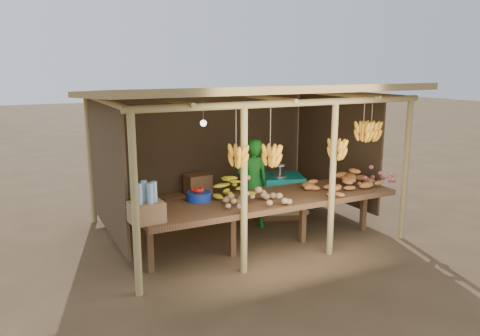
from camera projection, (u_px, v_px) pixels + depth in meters
name	position (u px, v px, depth m)	size (l,w,h in m)	color
ground	(240.00, 229.00, 7.81)	(60.00, 60.00, 0.00)	brown
stall_structure	(246.00, 116.00, 7.32)	(4.70, 3.50, 2.43)	tan
counter	(269.00, 201.00, 6.82)	(3.90, 1.05, 0.80)	brown
potato_heap	(255.00, 193.00, 6.37)	(0.88, 0.53, 0.36)	#9D7E51
sweet_potato_heap	(347.00, 177.00, 7.24)	(1.13, 0.68, 0.36)	#C27131
onion_heap	(375.00, 174.00, 7.52)	(0.72, 0.43, 0.35)	#CD636E
banana_pile	(228.00, 184.00, 6.85)	(0.60, 0.36, 0.35)	yellow
tomato_basin	(199.00, 195.00, 6.62)	(0.36, 0.36, 0.19)	navy
bottle_box	(146.00, 207.00, 5.68)	(0.42, 0.34, 0.51)	#916641
vendor	(253.00, 184.00, 7.73)	(0.55, 0.36, 1.52)	#17681B
tarp_crate	(279.00, 194.00, 8.44)	(1.02, 0.95, 0.99)	brown
carton_stack	(190.00, 197.00, 8.60)	(0.96, 0.40, 0.71)	#916641
burlap_sacks	(130.00, 212.00, 7.84)	(0.89, 0.47, 0.63)	#4D3A23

